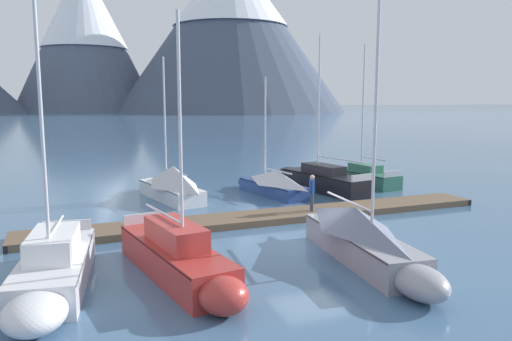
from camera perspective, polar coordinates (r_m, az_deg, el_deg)
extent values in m
plane|color=#426689|center=(19.18, 6.01, -8.37)|extent=(700.00, 700.00, 0.00)
cone|color=#4C566B|center=(223.35, -19.05, 14.19)|extent=(57.70, 57.70, 60.60)
cone|color=white|center=(225.16, -19.22, 17.47)|extent=(34.74, 34.74, 34.75)
cone|color=#424C60|center=(210.33, -2.92, 15.68)|extent=(93.43, 93.43, 65.44)
cube|color=brown|center=(22.69, 1.68, -5.31)|extent=(21.70, 3.11, 0.30)
cylinder|color=#38383D|center=(21.89, 2.64, -5.90)|extent=(20.75, 1.22, 0.24)
cylinder|color=#38383D|center=(23.51, 0.79, -4.91)|extent=(20.75, 1.22, 0.24)
cube|color=black|center=(20.96, -26.53, -7.34)|extent=(0.26, 2.18, 0.27)
cube|color=black|center=(28.65, 21.77, -3.05)|extent=(0.26, 2.18, 0.27)
cube|color=silver|center=(16.11, -21.94, -10.45)|extent=(2.34, 5.72, 0.94)
ellipsoid|color=silver|center=(13.23, -23.99, -14.71)|extent=(1.70, 2.10, 0.89)
cube|color=slate|center=(15.98, -22.02, -8.99)|extent=(2.37, 5.62, 0.06)
cylinder|color=silver|center=(14.53, -23.35, 5.33)|extent=(0.10, 0.10, 7.92)
cylinder|color=silver|center=(16.30, -21.89, -5.94)|extent=(0.36, 2.68, 0.08)
cube|color=white|center=(15.75, -22.18, -7.78)|extent=(1.49, 2.62, 0.70)
cube|color=silver|center=(18.51, -20.82, -5.90)|extent=(1.59, 0.27, 0.36)
cube|color=#B2332D|center=(15.90, -9.32, -10.04)|extent=(2.74, 6.34, 1.02)
ellipsoid|color=#B2332D|center=(13.05, -3.72, -14.10)|extent=(1.54, 1.60, 0.97)
cube|color=#501614|center=(15.75, -9.36, -8.42)|extent=(2.75, 6.23, 0.06)
cylinder|color=silver|center=(14.50, -8.67, 4.20)|extent=(0.10, 0.10, 6.90)
cylinder|color=silver|center=(16.36, -10.60, -4.85)|extent=(0.72, 3.12, 0.08)
cube|color=#C03A35|center=(15.51, -9.18, -7.19)|extent=(1.60, 2.93, 0.70)
cube|color=silver|center=(18.43, -12.86, -5.36)|extent=(1.35, 0.38, 0.36)
cube|color=white|center=(27.58, -9.71, -2.46)|extent=(2.84, 5.77, 0.81)
ellipsoid|color=white|center=(30.33, -11.95, -1.55)|extent=(1.65, 1.66, 0.77)
cube|color=slate|center=(27.51, -9.73, -1.72)|extent=(2.85, 5.67, 0.06)
cylinder|color=silver|center=(27.69, -10.39, 5.58)|extent=(0.10, 0.10, 6.88)
cylinder|color=silver|center=(26.71, -9.15, -0.20)|extent=(0.70, 2.63, 0.08)
pyramid|color=silver|center=(27.04, -9.42, -0.63)|extent=(2.83, 4.74, 1.09)
cube|color=#93939E|center=(17.48, 11.90, -8.52)|extent=(1.94, 6.32, 0.96)
ellipsoid|color=#93939E|center=(14.65, 18.29, -12.09)|extent=(1.43, 2.10, 0.91)
cube|color=#424247|center=(17.36, 11.94, -7.13)|extent=(1.97, 6.20, 0.06)
cylinder|color=silver|center=(16.15, 13.52, 6.07)|extent=(0.10, 0.10, 7.92)
cylinder|color=silver|center=(18.05, 10.50, -3.46)|extent=(0.31, 3.49, 0.08)
pyramid|color=slate|center=(17.65, 11.28, -5.40)|extent=(2.10, 5.09, 0.79)
cube|color=navy|center=(28.50, 1.97, -2.09)|extent=(2.54, 5.37, 0.71)
ellipsoid|color=navy|center=(30.86, -0.90, -1.29)|extent=(1.52, 1.56, 0.68)
cube|color=#121D39|center=(28.45, 1.98, -1.46)|extent=(2.55, 5.28, 0.06)
cylinder|color=silver|center=(28.81, 1.07, 4.73)|extent=(0.10, 0.10, 5.98)
cylinder|color=silver|center=(27.94, 2.52, -0.05)|extent=(0.63, 2.61, 0.08)
pyramid|color=silver|center=(28.06, 2.42, -0.74)|extent=(2.57, 4.41, 0.75)
cube|color=black|center=(29.75, 7.88, -1.38)|extent=(2.97, 6.57, 1.07)
ellipsoid|color=black|center=(32.52, 3.91, -0.50)|extent=(1.81, 2.33, 1.02)
cube|color=black|center=(29.67, 7.90, -0.43)|extent=(2.98, 6.46, 0.06)
cylinder|color=silver|center=(29.88, 7.19, 7.54)|extent=(0.10, 0.10, 8.12)
cylinder|color=silver|center=(28.56, 9.58, 1.28)|extent=(0.93, 3.90, 0.08)
cube|color=black|center=(29.75, 7.71, 0.18)|extent=(1.74, 3.05, 0.52)
cube|color=silver|center=(27.34, 12.04, -0.81)|extent=(1.47, 0.41, 0.36)
cube|color=#336B56|center=(32.33, 12.50, -0.90)|extent=(2.28, 5.00, 0.88)
ellipsoid|color=#336B56|center=(34.33, 9.64, -0.30)|extent=(1.48, 1.40, 0.83)
cube|color=#163027|center=(32.27, 12.52, -0.20)|extent=(2.30, 4.91, 0.06)
cylinder|color=silver|center=(32.34, 12.14, 6.95)|extent=(0.10, 0.10, 7.92)
cylinder|color=silver|center=(31.71, 13.26, 1.32)|extent=(0.43, 2.19, 0.08)
cube|color=#3A7560|center=(32.33, 12.39, 0.31)|extent=(1.41, 2.31, 0.48)
cube|color=silver|center=(30.54, 15.38, -0.36)|extent=(1.39, 0.32, 0.36)
cylinder|color=#384256|center=(23.14, 6.44, -3.62)|extent=(0.14, 0.14, 0.86)
cylinder|color=#384256|center=(23.39, 6.36, -3.49)|extent=(0.14, 0.14, 0.86)
cube|color=#234793|center=(23.13, 6.43, -1.79)|extent=(0.33, 0.43, 0.60)
sphere|color=beige|center=(23.06, 6.45, -0.76)|extent=(0.22, 0.22, 0.22)
cylinder|color=#234793|center=(22.90, 6.51, -2.07)|extent=(0.09, 0.09, 0.62)
cylinder|color=#234793|center=(23.38, 6.35, -1.85)|extent=(0.09, 0.09, 0.62)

